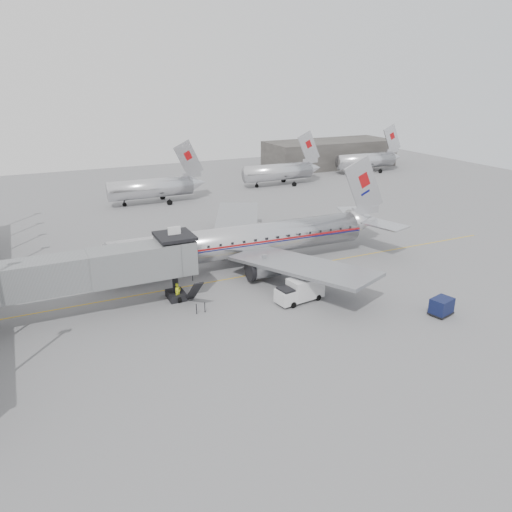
{
  "coord_description": "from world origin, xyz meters",
  "views": [
    {
      "loc": [
        -21.12,
        -39.41,
        20.37
      ],
      "look_at": [
        -0.93,
        3.24,
        3.2
      ],
      "focal_mm": 35.0,
      "sensor_mm": 36.0,
      "label": 1
    }
  ],
  "objects_px": {
    "airliner": "(247,241)",
    "service_van": "(300,290)",
    "baggage_cart_navy": "(442,306)",
    "ramp_worker": "(178,292)"
  },
  "relations": [
    {
      "from": "airliner",
      "to": "baggage_cart_navy",
      "type": "bearing_deg",
      "value": -59.46
    },
    {
      "from": "service_van",
      "to": "ramp_worker",
      "type": "distance_m",
      "value": 11.65
    },
    {
      "from": "airliner",
      "to": "baggage_cart_navy",
      "type": "relative_size",
      "value": 15.46
    },
    {
      "from": "service_van",
      "to": "airliner",
      "type": "bearing_deg",
      "value": 84.75
    },
    {
      "from": "ramp_worker",
      "to": "baggage_cart_navy",
      "type": "bearing_deg",
      "value": -56.19
    },
    {
      "from": "baggage_cart_navy",
      "to": "ramp_worker",
      "type": "relative_size",
      "value": 1.3
    },
    {
      "from": "baggage_cart_navy",
      "to": "ramp_worker",
      "type": "xyz_separation_m",
      "value": [
        -20.53,
        12.97,
        0.05
      ]
    },
    {
      "from": "airliner",
      "to": "baggage_cart_navy",
      "type": "height_order",
      "value": "airliner"
    },
    {
      "from": "airliner",
      "to": "ramp_worker",
      "type": "height_order",
      "value": "airliner"
    },
    {
      "from": "airliner",
      "to": "service_van",
      "type": "bearing_deg",
      "value": -85.85
    }
  ]
}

